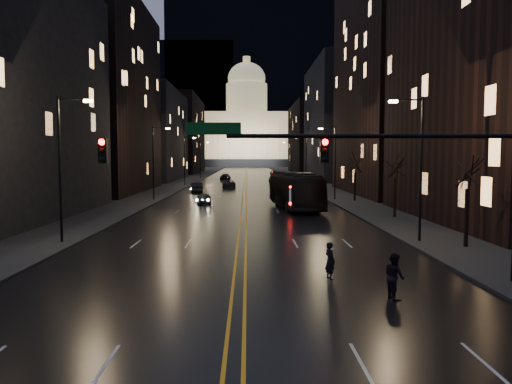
{
  "coord_description": "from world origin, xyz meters",
  "views": [
    {
      "loc": [
        0.35,
        -20.36,
        5.38
      ],
      "look_at": [
        0.92,
        12.18,
        3.04
      ],
      "focal_mm": 35.0,
      "sensor_mm": 36.0,
      "label": 1
    }
  ],
  "objects_px": {
    "pedestrian_a": "(330,261)",
    "receding_car_a": "(284,193)",
    "oncoming_car_b": "(197,188)",
    "bus": "(295,190)",
    "oncoming_car_a": "(204,199)",
    "traffic_signal": "(383,163)",
    "pedestrian_b": "(394,276)"
  },
  "relations": [
    {
      "from": "receding_car_a",
      "to": "pedestrian_b",
      "type": "xyz_separation_m",
      "value": [
        0.76,
        -45.5,
        0.18
      ]
    },
    {
      "from": "pedestrian_a",
      "to": "oncoming_car_a",
      "type": "bearing_deg",
      "value": -9.8
    },
    {
      "from": "oncoming_car_a",
      "to": "pedestrian_a",
      "type": "height_order",
      "value": "pedestrian_a"
    },
    {
      "from": "oncoming_car_a",
      "to": "oncoming_car_b",
      "type": "height_order",
      "value": "oncoming_car_b"
    },
    {
      "from": "oncoming_car_b",
      "to": "traffic_signal",
      "type": "bearing_deg",
      "value": 97.12
    },
    {
      "from": "pedestrian_a",
      "to": "receding_car_a",
      "type": "bearing_deg",
      "value": -25.31
    },
    {
      "from": "traffic_signal",
      "to": "bus",
      "type": "relative_size",
      "value": 1.28
    },
    {
      "from": "bus",
      "to": "oncoming_car_b",
      "type": "bearing_deg",
      "value": 112.43
    },
    {
      "from": "oncoming_car_a",
      "to": "pedestrian_b",
      "type": "relative_size",
      "value": 2.23
    },
    {
      "from": "bus",
      "to": "oncoming_car_a",
      "type": "distance_m",
      "value": 10.78
    },
    {
      "from": "traffic_signal",
      "to": "oncoming_car_b",
      "type": "bearing_deg",
      "value": 103.78
    },
    {
      "from": "oncoming_car_a",
      "to": "oncoming_car_b",
      "type": "relative_size",
      "value": 0.83
    },
    {
      "from": "traffic_signal",
      "to": "bus",
      "type": "bearing_deg",
      "value": 91.26
    },
    {
      "from": "oncoming_car_b",
      "to": "bus",
      "type": "bearing_deg",
      "value": 112.08
    },
    {
      "from": "bus",
      "to": "oncoming_car_a",
      "type": "bearing_deg",
      "value": 148.83
    },
    {
      "from": "oncoming_car_a",
      "to": "pedestrian_b",
      "type": "bearing_deg",
      "value": 99.4
    },
    {
      "from": "oncoming_car_b",
      "to": "pedestrian_a",
      "type": "relative_size",
      "value": 2.86
    },
    {
      "from": "bus",
      "to": "pedestrian_a",
      "type": "relative_size",
      "value": 8.22
    },
    {
      "from": "oncoming_car_b",
      "to": "pedestrian_a",
      "type": "height_order",
      "value": "pedestrian_a"
    },
    {
      "from": "oncoming_car_a",
      "to": "receding_car_a",
      "type": "height_order",
      "value": "receding_car_a"
    },
    {
      "from": "traffic_signal",
      "to": "oncoming_car_a",
      "type": "height_order",
      "value": "traffic_signal"
    },
    {
      "from": "receding_car_a",
      "to": "pedestrian_b",
      "type": "bearing_deg",
      "value": -92.13
    },
    {
      "from": "oncoming_car_b",
      "to": "pedestrian_b",
      "type": "relative_size",
      "value": 2.69
    },
    {
      "from": "oncoming_car_a",
      "to": "bus",
      "type": "bearing_deg",
      "value": 148.93
    },
    {
      "from": "receding_car_a",
      "to": "pedestrian_a",
      "type": "distance_m",
      "value": 42.47
    },
    {
      "from": "pedestrian_a",
      "to": "oncoming_car_b",
      "type": "bearing_deg",
      "value": -11.73
    },
    {
      "from": "bus",
      "to": "oncoming_car_b",
      "type": "distance_m",
      "value": 25.71
    },
    {
      "from": "receding_car_a",
      "to": "pedestrian_b",
      "type": "relative_size",
      "value": 2.39
    },
    {
      "from": "pedestrian_a",
      "to": "pedestrian_b",
      "type": "xyz_separation_m",
      "value": [
        1.92,
        -3.06,
        0.05
      ]
    },
    {
      "from": "oncoming_car_b",
      "to": "pedestrian_a",
      "type": "bearing_deg",
      "value": 95.35
    },
    {
      "from": "oncoming_car_b",
      "to": "receding_car_a",
      "type": "relative_size",
      "value": 1.12
    },
    {
      "from": "traffic_signal",
      "to": "oncoming_car_b",
      "type": "xyz_separation_m",
      "value": [
        -13.02,
        53.08,
        -4.33
      ]
    }
  ]
}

